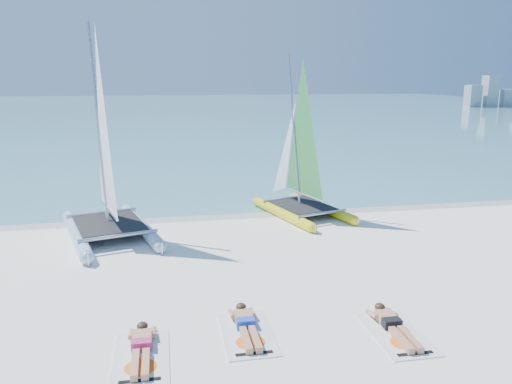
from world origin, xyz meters
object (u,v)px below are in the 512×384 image
Objects in this scene: catamaran_blue at (105,172)px; towel_a at (141,357)px; sunbather_b at (246,324)px; sunbather_a at (141,346)px; towel_b at (247,334)px; towel_c at (397,334)px; catamaran_yellow at (297,163)px; sunbather_c at (393,324)px.

catamaran_blue is 7.87m from towel_a.
catamaran_blue is 7.83m from sunbather_b.
sunbather_a is at bearing -95.84° from catamaran_blue.
towel_b and towel_c have the same top height.
catamaran_yellow is 3.21× the size of towel_c.
towel_c is (4.94, -0.27, -0.11)m from sunbather_a.
sunbather_c reaches higher than towel_c.
catamaran_yellow is 3.44× the size of sunbather_a.
sunbather_c is (-0.40, -8.95, -1.75)m from catamaran_yellow.
catamaran_blue reaches higher than towel_c.
catamaran_blue is at bearing 176.58° from catamaran_yellow.
towel_b is (2.04, 0.28, -0.11)m from sunbather_a.
sunbather_a is at bearing 176.91° from towel_c.
catamaran_blue is 3.72× the size of towel_a.
sunbather_a is 0.93× the size of towel_c.
sunbather_a reaches higher than towel_a.
catamaran_blue reaches higher than sunbather_a.
sunbather_c is at bearing -10.65° from sunbather_b.
catamaran_blue reaches higher than sunbather_c.
sunbather_a is 1.00× the size of sunbather_c.
towel_a and towel_c have the same top height.
catamaran_yellow is 9.13m from sunbather_c.
catamaran_blue reaches higher than catamaran_yellow.
towel_a is 4.94m from towel_c.
catamaran_blue is 10.00m from towel_c.
towel_b is 1.00× the size of towel_c.
towel_a is 1.00× the size of towel_b.
sunbather_b is (-3.31, -8.40, -1.75)m from catamaran_yellow.
catamaran_blue reaches higher than sunbather_b.
towel_a is 1.07× the size of sunbather_a.
sunbather_a is 2.06m from towel_b.
towel_a is at bearing -166.97° from towel_b.
towel_c is (-0.40, -9.14, -1.86)m from catamaran_yellow.
towel_b is at bearing 13.03° from towel_a.
catamaran_yellow is 3.21× the size of towel_a.
towel_b is 0.22m from sunbather_b.
catamaran_yellow is at bearing 68.96° from towel_b.
catamaran_blue is at bearing 115.83° from sunbather_b.
sunbather_c is at bearing 1.36° from towel_a.
towel_b is 1.07× the size of sunbather_c.
sunbather_a is 1.00× the size of sunbather_b.
catamaran_yellow is 9.20m from sunbather_b.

